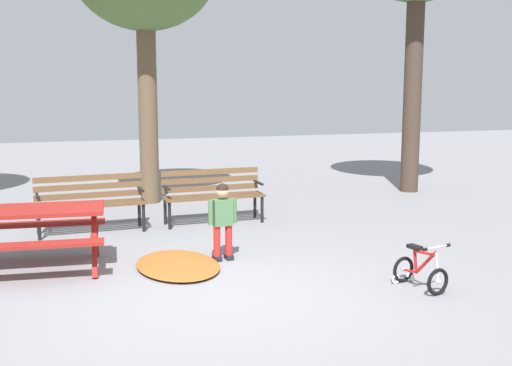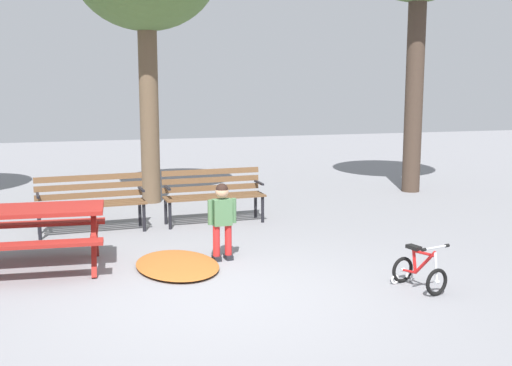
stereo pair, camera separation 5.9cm
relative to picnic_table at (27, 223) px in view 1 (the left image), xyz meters
name	(u,v)px [view 1 (the left image)]	position (x,y,z in m)	size (l,w,h in m)	color
ground	(217,296)	(1.97, -1.52, -0.59)	(36.00, 36.00, 0.00)	gray
picnic_table	(27,223)	(0.00, 0.00, 0.00)	(1.88, 1.45, 0.79)	maroon
park_bench_far_left	(90,199)	(0.79, 1.83, -0.08)	(1.63, 0.57, 0.85)	brown
park_bench_left	(213,191)	(2.69, 1.96, -0.08)	(1.62, 0.53, 0.85)	brown
child_standing	(223,216)	(2.35, -0.20, -0.02)	(0.38, 0.18, 0.99)	red
kids_bicycle	(420,271)	(4.18, -1.90, -0.39)	(0.48, 0.62, 0.54)	black
leaf_pile	(178,265)	(1.74, -0.38, -0.56)	(1.41, 0.99, 0.07)	#9E5623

